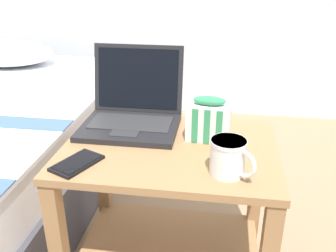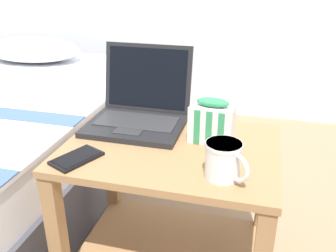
% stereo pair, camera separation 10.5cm
% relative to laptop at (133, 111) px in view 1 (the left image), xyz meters
% --- Properties ---
extents(bedside_table, '(0.63, 0.47, 0.53)m').
position_rel_laptop_xyz_m(bedside_table, '(0.14, -0.14, -0.24)').
color(bedside_table, '#997047').
rests_on(bedside_table, ground_plane).
extents(laptop, '(0.31, 0.29, 0.24)m').
position_rel_laptop_xyz_m(laptop, '(0.00, 0.00, 0.00)').
color(laptop, black).
rests_on(laptop, bedside_table).
extents(mug_front_left, '(0.12, 0.11, 0.10)m').
position_rel_laptop_xyz_m(mug_front_left, '(0.32, -0.27, 0.00)').
color(mug_front_left, white).
rests_on(mug_front_left, bedside_table).
extents(snack_bag, '(0.14, 0.08, 0.14)m').
position_rel_laptop_xyz_m(snack_bag, '(0.25, -0.08, 0.01)').
color(snack_bag, white).
rests_on(snack_bag, bedside_table).
extents(cell_phone, '(0.13, 0.16, 0.01)m').
position_rel_laptop_xyz_m(cell_phone, '(-0.09, -0.29, -0.04)').
color(cell_phone, black).
rests_on(cell_phone, bedside_table).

